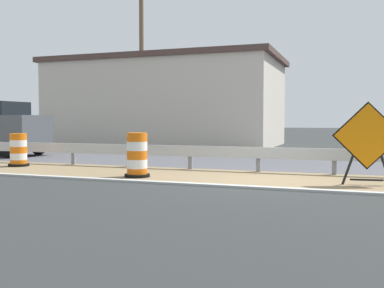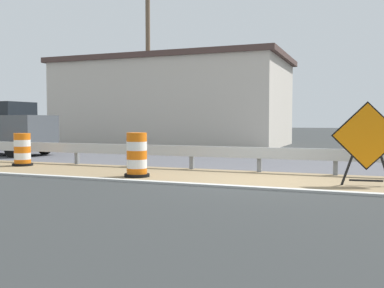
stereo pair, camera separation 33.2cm
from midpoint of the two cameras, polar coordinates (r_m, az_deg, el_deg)
ground_plane at (r=10.97m, az=8.00°, el=-4.68°), size 160.00×160.00×0.00m
median_dirt_strip at (r=11.37m, az=8.43°, el=-4.39°), size 3.23×120.00×0.01m
far_lane_asphalt at (r=16.97m, az=12.20°, el=-1.98°), size 8.18×120.00×0.00m
curb_near_edge at (r=9.71m, az=6.44°, el=-5.64°), size 0.20×120.00×0.11m
guardrail_median at (r=13.73m, az=-5.04°, el=-0.93°), size 0.18×49.58×0.71m
warning_sign_diamond at (r=10.71m, az=20.73°, el=0.55°), size 0.24×1.53×1.90m
traffic_barrel_nearest at (r=11.63m, az=-7.85°, el=-1.65°), size 0.66×0.66×1.15m
traffic_barrel_close at (r=15.33m, az=-21.90°, el=-0.89°), size 0.65×0.65×1.05m
roadside_shop_near at (r=26.98m, az=-3.56°, el=5.36°), size 7.46×13.54×5.10m
utility_pole_near at (r=24.21m, az=-6.87°, el=10.96°), size 0.24×1.80×9.30m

